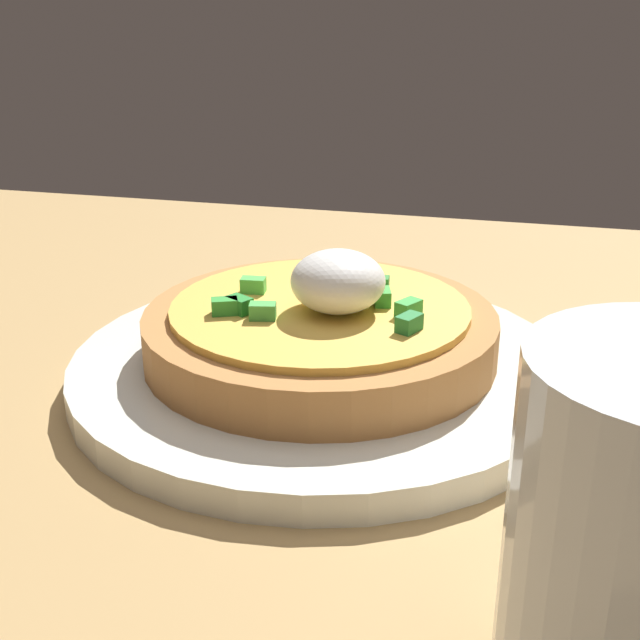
# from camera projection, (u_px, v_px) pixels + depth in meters

# --- Properties ---
(dining_table) EXTENTS (1.15, 0.79, 0.02)m
(dining_table) POSITION_uv_depth(u_px,v_px,m) (254.00, 436.00, 0.41)
(dining_table) COLOR #A98652
(dining_table) RESTS_ON ground
(plate) EXTENTS (0.26, 0.26, 0.02)m
(plate) POSITION_uv_depth(u_px,v_px,m) (320.00, 369.00, 0.44)
(plate) COLOR silver
(plate) RESTS_ON dining_table
(pizza) EXTENTS (0.18, 0.18, 0.06)m
(pizza) POSITION_uv_depth(u_px,v_px,m) (321.00, 328.00, 0.43)
(pizza) COLOR #B57941
(pizza) RESTS_ON plate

